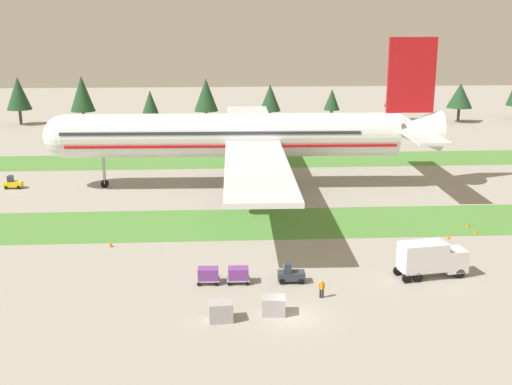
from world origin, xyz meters
TOP-DOWN VIEW (x-y plane):
  - ground_plane at (0.00, 0.00)m, footprint 400.00×400.00m
  - grass_strip_near at (0.00, 26.61)m, footprint 320.00×12.88m
  - grass_strip_far at (0.00, 64.37)m, footprint 320.00×12.88m
  - airliner at (-2.40, 45.45)m, footprint 59.31×72.97m
  - baggage_tug at (0.55, 7.64)m, footprint 2.63×1.37m
  - cargo_dolly_lead at (-4.47, 7.78)m, footprint 2.24×1.56m
  - cargo_dolly_second at (-7.37, 7.86)m, footprint 2.24×1.56m
  - catering_truck at (14.44, 8.22)m, footprint 7.24×3.40m
  - pushback_tractor at (-37.08, 46.30)m, footprint 2.63×1.36m
  - ground_crew_marshaller at (2.98, 3.87)m, footprint 0.56×0.36m
  - uld_container_0 at (-6.26, -0.20)m, footprint 2.14×1.78m
  - uld_container_1 at (-1.68, 0.79)m, footprint 2.13×1.76m
  - taxiway_marker_0 at (24.22, 23.64)m, footprint 0.44×0.44m
  - taxiway_marker_1 at (24.19, 21.13)m, footprint 0.44×0.44m
  - taxiway_marker_2 at (-18.33, 18.93)m, footprint 0.44×0.44m
  - taxiway_marker_3 at (20.23, 19.32)m, footprint 0.44×0.44m
  - distant_tree_line at (-2.06, 109.97)m, footprint 147.65×10.59m

SIDE VIEW (x-z plane):
  - ground_plane at x=0.00m, z-range 0.00..0.00m
  - grass_strip_near at x=0.00m, z-range 0.00..0.01m
  - grass_strip_far at x=0.00m, z-range 0.00..0.01m
  - taxiway_marker_1 at x=24.19m, z-range 0.00..0.46m
  - taxiway_marker_3 at x=20.23m, z-range 0.00..0.49m
  - taxiway_marker_0 at x=24.22m, z-range 0.00..0.59m
  - taxiway_marker_2 at x=-18.33m, z-range 0.00..0.62m
  - uld_container_1 at x=-1.68m, z-range 0.00..1.55m
  - baggage_tug at x=0.55m, z-range -0.17..1.80m
  - pushback_tractor at x=-37.08m, z-range -0.17..1.80m
  - uld_container_0 at x=-6.26m, z-range 0.00..1.65m
  - cargo_dolly_lead at x=-4.47m, z-range 0.14..1.69m
  - cargo_dolly_second at x=-7.37m, z-range 0.14..1.69m
  - ground_crew_marshaller at x=2.98m, z-range 0.08..1.82m
  - catering_truck at x=14.44m, z-range 0.16..3.74m
  - distant_tree_line at x=-2.06m, z-range 0.94..12.87m
  - airliner at x=-2.40m, z-range -3.14..19.03m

